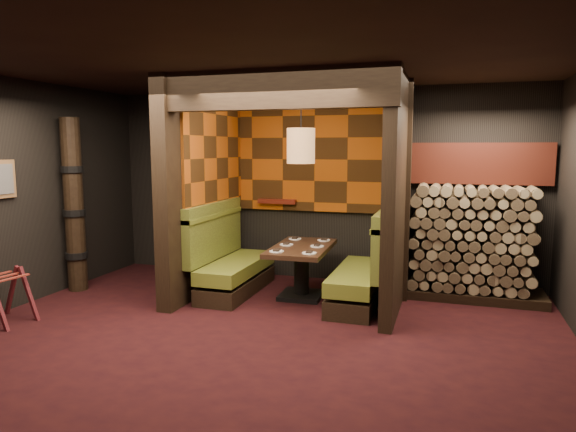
# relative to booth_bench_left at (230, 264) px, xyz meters

# --- Properties ---
(floor) EXTENTS (6.50, 5.50, 0.02)m
(floor) POSITION_rel_booth_bench_left_xyz_m (0.96, -1.65, -0.41)
(floor) COLOR black
(floor) RESTS_ON ground
(ceiling) EXTENTS (6.50, 5.50, 0.02)m
(ceiling) POSITION_rel_booth_bench_left_xyz_m (0.96, -1.65, 2.46)
(ceiling) COLOR black
(ceiling) RESTS_ON ground
(wall_back) EXTENTS (6.50, 0.02, 2.85)m
(wall_back) POSITION_rel_booth_bench_left_xyz_m (0.96, 1.11, 1.02)
(wall_back) COLOR black
(wall_back) RESTS_ON ground
(wall_front) EXTENTS (6.50, 0.02, 2.85)m
(wall_front) POSITION_rel_booth_bench_left_xyz_m (0.96, -4.41, 1.02)
(wall_front) COLOR black
(wall_front) RESTS_ON ground
(partition_left) EXTENTS (0.20, 2.20, 2.85)m
(partition_left) POSITION_rel_booth_bench_left_xyz_m (-0.39, -0.00, 1.02)
(partition_left) COLOR black
(partition_left) RESTS_ON floor
(partition_right) EXTENTS (0.15, 2.10, 2.85)m
(partition_right) POSITION_rel_booth_bench_left_xyz_m (2.26, 0.05, 1.02)
(partition_right) COLOR black
(partition_right) RESTS_ON floor
(header_beam) EXTENTS (2.85, 0.18, 0.44)m
(header_beam) POSITION_rel_booth_bench_left_xyz_m (0.94, -0.95, 2.23)
(header_beam) COLOR black
(header_beam) RESTS_ON partition_left
(tapa_back_panel) EXTENTS (2.40, 0.06, 1.55)m
(tapa_back_panel) POSITION_rel_booth_bench_left_xyz_m (0.94, 1.06, 1.42)
(tapa_back_panel) COLOR #A2460C
(tapa_back_panel) RESTS_ON wall_back
(tapa_side_panel) EXTENTS (0.04, 1.85, 1.45)m
(tapa_side_panel) POSITION_rel_booth_bench_left_xyz_m (-0.27, 0.17, 1.45)
(tapa_side_panel) COLOR #A2460C
(tapa_side_panel) RESTS_ON partition_left
(lacquer_shelf) EXTENTS (0.60, 0.12, 0.07)m
(lacquer_shelf) POSITION_rel_booth_bench_left_xyz_m (0.36, 1.00, 0.78)
(lacquer_shelf) COLOR #5B1910
(lacquer_shelf) RESTS_ON wall_back
(booth_bench_left) EXTENTS (0.68, 1.60, 1.14)m
(booth_bench_left) POSITION_rel_booth_bench_left_xyz_m (0.00, 0.00, 0.00)
(booth_bench_left) COLOR black
(booth_bench_left) RESTS_ON floor
(booth_bench_right) EXTENTS (0.68, 1.60, 1.14)m
(booth_bench_right) POSITION_rel_booth_bench_left_xyz_m (1.89, 0.00, 0.00)
(booth_bench_right) COLOR black
(booth_bench_right) RESTS_ON floor
(dining_table) EXTENTS (0.77, 1.36, 0.70)m
(dining_table) POSITION_rel_booth_bench_left_xyz_m (1.03, 0.04, 0.07)
(dining_table) COLOR black
(dining_table) RESTS_ON floor
(place_settings) EXTENTS (0.63, 1.11, 0.03)m
(place_settings) POSITION_rel_booth_bench_left_xyz_m (1.03, 0.04, 0.31)
(place_settings) COLOR white
(place_settings) RESTS_ON dining_table
(pendant_lamp) EXTENTS (0.36, 0.36, 1.06)m
(pendant_lamp) POSITION_rel_booth_bench_left_xyz_m (1.03, -0.01, 1.62)
(pendant_lamp) COLOR #A06E41
(pendant_lamp) RESTS_ON ceiling
(framed_picture) EXTENTS (0.05, 0.36, 0.46)m
(framed_picture) POSITION_rel_booth_bench_left_xyz_m (-2.25, -1.55, 1.22)
(framed_picture) COLOR brown
(framed_picture) RESTS_ON wall_left
(luggage_rack) EXTENTS (0.66, 0.51, 0.66)m
(luggage_rack) POSITION_rel_booth_bench_left_xyz_m (-1.94, -1.93, -0.07)
(luggage_rack) COLOR #4F151A
(luggage_rack) RESTS_ON floor
(totem_column) EXTENTS (0.31, 0.31, 2.40)m
(totem_column) POSITION_rel_booth_bench_left_xyz_m (-2.09, -0.55, 0.79)
(totem_column) COLOR black
(totem_column) RESTS_ON floor
(firewood_stack) EXTENTS (1.73, 0.70, 1.50)m
(firewood_stack) POSITION_rel_booth_bench_left_xyz_m (3.25, 0.70, 0.35)
(firewood_stack) COLOR black
(firewood_stack) RESTS_ON floor
(mosaic_header) EXTENTS (1.83, 0.10, 0.56)m
(mosaic_header) POSITION_rel_booth_bench_left_xyz_m (3.25, 1.03, 1.38)
(mosaic_header) COLOR maroon
(mosaic_header) RESTS_ON wall_back
(bay_front_post) EXTENTS (0.08, 0.08, 2.85)m
(bay_front_post) POSITION_rel_booth_bench_left_xyz_m (2.35, 0.31, 1.02)
(bay_front_post) COLOR black
(bay_front_post) RESTS_ON floor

